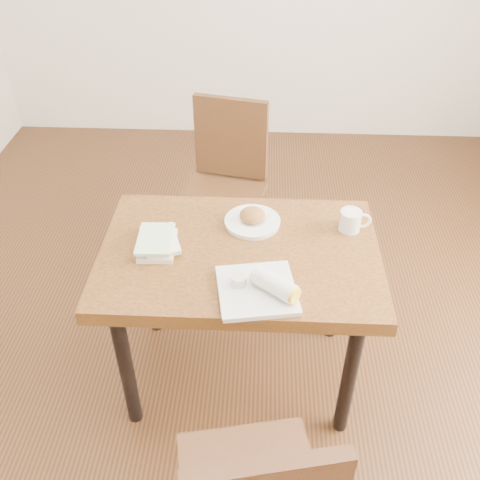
{
  "coord_description": "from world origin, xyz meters",
  "views": [
    {
      "loc": [
        0.08,
        -1.61,
        2.07
      ],
      "look_at": [
        0.0,
        0.0,
        0.8
      ],
      "focal_mm": 40.0,
      "sensor_mm": 36.0,
      "label": 1
    }
  ],
  "objects_px": {
    "coffee_mug": "(351,220)",
    "plate_burrito": "(262,288)",
    "table": "(240,268)",
    "chair_far": "(226,177)",
    "plate_scone": "(252,219)",
    "book_stack": "(158,242)"
  },
  "relations": [
    {
      "from": "chair_far",
      "to": "plate_burrito",
      "type": "relative_size",
      "value": 3.04
    },
    {
      "from": "coffee_mug",
      "to": "book_stack",
      "type": "xyz_separation_m",
      "value": [
        -0.77,
        -0.16,
        -0.02
      ]
    },
    {
      "from": "chair_far",
      "to": "coffee_mug",
      "type": "xyz_separation_m",
      "value": [
        0.56,
        -0.71,
        0.25
      ]
    },
    {
      "from": "table",
      "to": "chair_far",
      "type": "distance_m",
      "value": 0.88
    },
    {
      "from": "book_stack",
      "to": "coffee_mug",
      "type": "bearing_deg",
      "value": 11.52
    },
    {
      "from": "plate_scone",
      "to": "book_stack",
      "type": "height_order",
      "value": "plate_scone"
    },
    {
      "from": "plate_burrito",
      "to": "chair_far",
      "type": "bearing_deg",
      "value": 100.72
    },
    {
      "from": "coffee_mug",
      "to": "plate_burrito",
      "type": "xyz_separation_m",
      "value": [
        -0.35,
        -0.4,
        -0.02
      ]
    },
    {
      "from": "table",
      "to": "coffee_mug",
      "type": "distance_m",
      "value": 0.49
    },
    {
      "from": "coffee_mug",
      "to": "plate_burrito",
      "type": "relative_size",
      "value": 0.41
    },
    {
      "from": "plate_scone",
      "to": "chair_far",
      "type": "bearing_deg",
      "value": 103.22
    },
    {
      "from": "chair_far",
      "to": "coffee_mug",
      "type": "distance_m",
      "value": 0.94
    },
    {
      "from": "plate_scone",
      "to": "plate_burrito",
      "type": "bearing_deg",
      "value": -83.55
    },
    {
      "from": "coffee_mug",
      "to": "book_stack",
      "type": "bearing_deg",
      "value": -168.48
    },
    {
      "from": "table",
      "to": "chair_far",
      "type": "height_order",
      "value": "chair_far"
    },
    {
      "from": "table",
      "to": "coffee_mug",
      "type": "height_order",
      "value": "coffee_mug"
    },
    {
      "from": "plate_scone",
      "to": "coffee_mug",
      "type": "xyz_separation_m",
      "value": [
        0.4,
        -0.02,
        0.02
      ]
    },
    {
      "from": "chair_far",
      "to": "table",
      "type": "bearing_deg",
      "value": -82.14
    },
    {
      "from": "plate_scone",
      "to": "book_stack",
      "type": "distance_m",
      "value": 0.4
    },
    {
      "from": "chair_far",
      "to": "plate_scone",
      "type": "height_order",
      "value": "chair_far"
    },
    {
      "from": "chair_far",
      "to": "plate_burrito",
      "type": "bearing_deg",
      "value": -79.28
    },
    {
      "from": "plate_scone",
      "to": "book_stack",
      "type": "bearing_deg",
      "value": -154.55
    }
  ]
}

